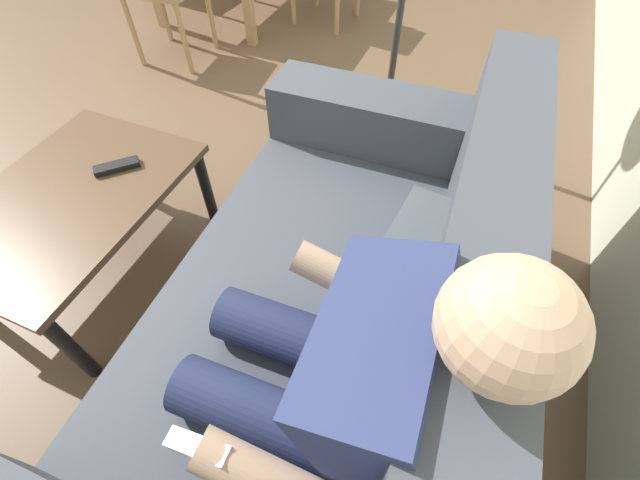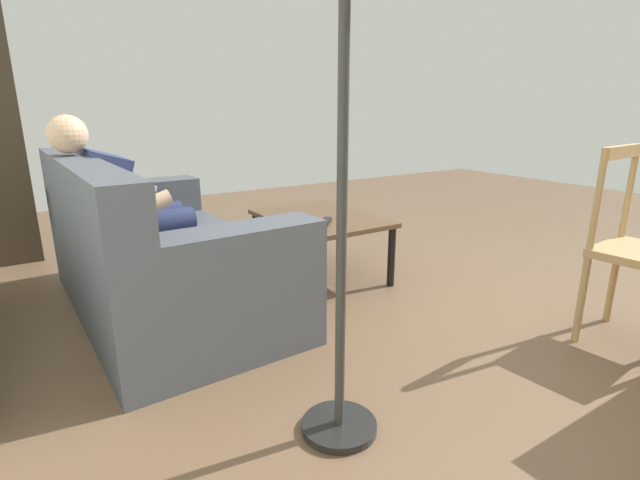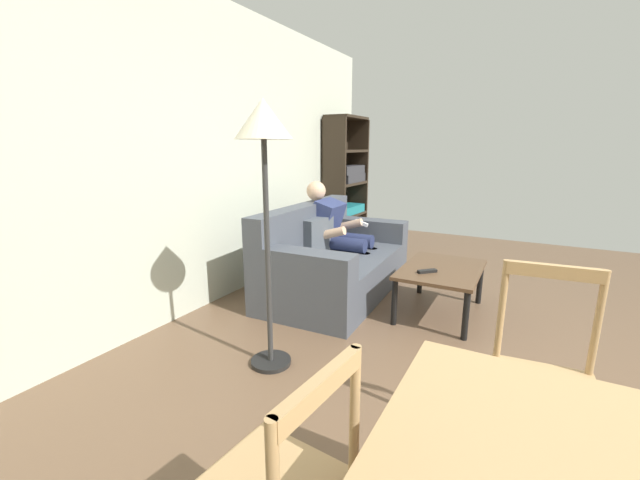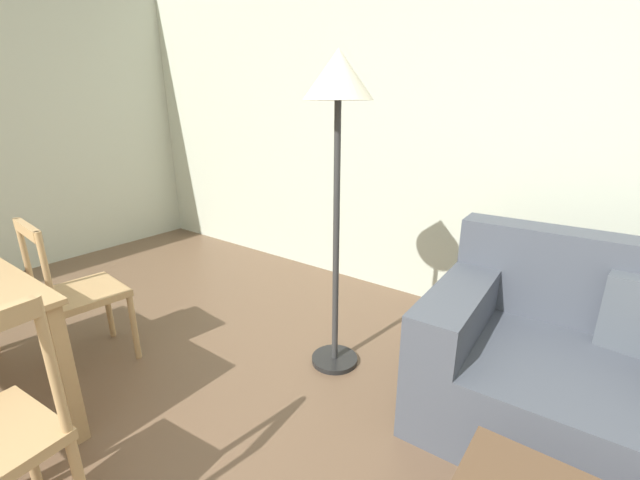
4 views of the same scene
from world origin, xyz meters
The scene contains 5 objects.
ground_plane centered at (0.00, 0.00, 0.00)m, with size 9.15×9.15×0.00m, color brown.
couch centered at (1.15, 1.97, 0.32)m, with size 1.88×1.04×0.89m.
person_lounging centered at (1.43, 2.05, 0.57)m, with size 0.60×0.93×1.11m.
coffee_table centered at (1.12, 0.85, 0.38)m, with size 0.93×0.65×0.43m.
tv_remote centered at (0.92, 0.93, 0.44)m, with size 0.05×0.17×0.02m, color black.
Camera 2 is at (-1.53, 2.57, 1.16)m, focal length 26.50 mm.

